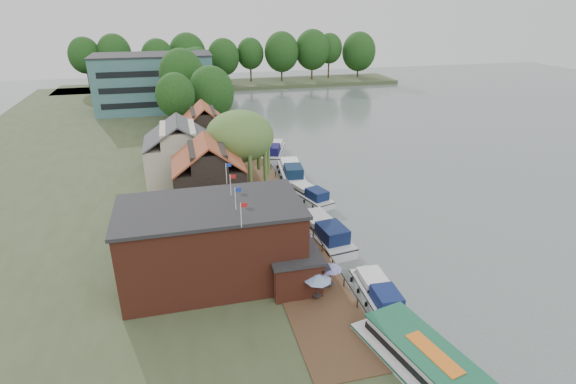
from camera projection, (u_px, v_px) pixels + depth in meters
ground at (375, 259)px, 44.87m from camera, size 260.00×260.00×0.00m
land_bank at (101, 165)px, 69.15m from camera, size 50.00×140.00×1.00m
quay_deck at (275, 216)px, 51.58m from camera, size 6.00×50.00×0.10m
quay_rail at (297, 208)px, 52.46m from camera, size 0.20×49.00×1.00m
pub at (235, 240)px, 39.01m from camera, size 20.00×11.00×7.30m
hotel_block at (154, 82)px, 99.55m from camera, size 25.40×12.40×12.30m
cottage_a at (208, 175)px, 51.93m from camera, size 8.60×7.60×8.50m
cottage_b at (180, 151)px, 60.17m from camera, size 9.60×8.60×8.50m
cottage_c at (204, 132)px, 69.10m from camera, size 7.60×7.60×8.50m
willow at (240, 151)px, 57.02m from camera, size 8.60×8.60×10.43m
umbrella_0 at (318, 287)px, 36.69m from camera, size 2.26×2.26×2.38m
umbrella_1 at (330, 275)px, 38.19m from camera, size 1.96×1.96×2.38m
umbrella_2 at (307, 253)px, 41.52m from camera, size 1.97×1.97×2.38m
umbrella_3 at (301, 243)px, 43.28m from camera, size 2.30×2.30×2.38m
umbrella_4 at (286, 228)px, 46.18m from camera, size 2.42×2.42×2.38m
umbrella_5 at (292, 212)px, 49.61m from camera, size 2.43×2.43×2.38m
umbrella_6 at (275, 199)px, 52.97m from camera, size 1.97×1.97×2.38m
cruiser_0 at (378, 291)px, 38.17m from camera, size 3.31×9.18×2.16m
cruiser_1 at (323, 229)px, 47.93m from camera, size 4.98×11.30×2.69m
cruiser_2 at (309, 193)px, 57.63m from camera, size 5.55×9.37×2.12m
cruiser_3 at (292, 170)px, 64.78m from camera, size 4.63×11.01×2.62m
cruiser_4 at (274, 149)px, 74.10m from camera, size 6.50×10.68×2.47m
tour_boat at (439, 379)px, 28.65m from camera, size 7.11×14.95×3.15m
swan at (445, 355)px, 32.48m from camera, size 0.44×0.44×0.44m
bank_tree_0 at (177, 107)px, 77.31m from camera, size 6.63×6.63×11.82m
bank_tree_1 at (211, 99)px, 83.25m from camera, size 8.57×8.57×12.13m
bank_tree_2 at (183, 86)px, 88.85m from camera, size 8.60×8.60×14.56m
bank_tree_3 at (193, 75)px, 107.89m from camera, size 6.73×6.73×12.72m
bank_tree_4 at (198, 72)px, 114.77m from camera, size 6.70×6.70×12.30m
bank_tree_5 at (197, 69)px, 123.04m from camera, size 7.69×7.69×11.18m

